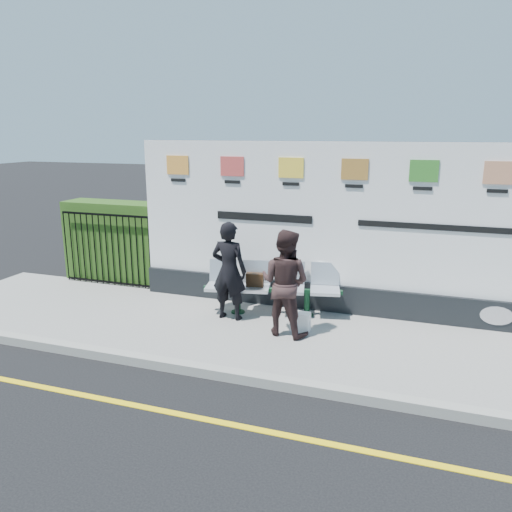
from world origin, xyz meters
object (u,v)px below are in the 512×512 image
(woman_left, at_px, (229,271))
(woman_right, at_px, (285,283))
(billboard, at_px, (352,241))
(bench, at_px, (272,300))

(woman_left, height_order, woman_right, woman_left)
(billboard, distance_m, woman_right, 1.64)
(billboard, height_order, bench, billboard)
(billboard, distance_m, bench, 1.75)
(bench, bearing_deg, woman_right, -72.16)
(billboard, height_order, woman_left, billboard)
(bench, relative_size, woman_left, 1.37)
(billboard, xyz_separation_m, woman_right, (-0.84, -1.33, -0.45))
(woman_left, distance_m, woman_right, 1.14)
(billboard, distance_m, woman_left, 2.21)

